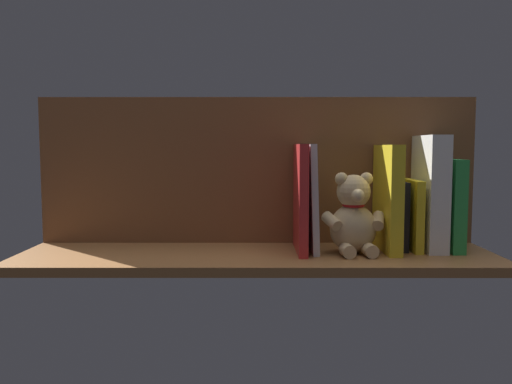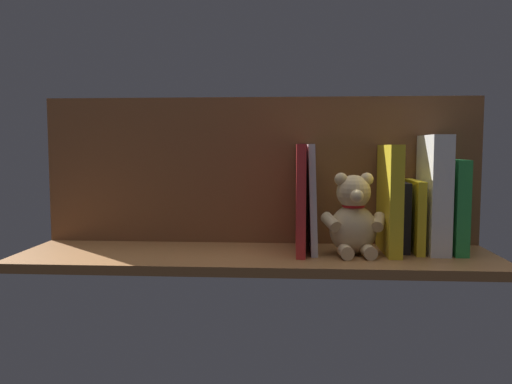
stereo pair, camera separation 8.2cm
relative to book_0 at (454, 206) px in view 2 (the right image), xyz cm
name	(u,v)px [view 2 (the right image)]	position (x,y,z in cm)	size (l,w,h in cm)	color
ground_plane	(256,257)	(47.86, 4.57, -12.36)	(114.42, 31.88, 2.20)	brown
shelf_back_panel	(259,171)	(47.86, -9.11, 7.99)	(114.42, 1.50, 38.51)	brown
book_0	(454,206)	(0.00, 0.00, 0.00)	(3.16, 15.93, 22.53)	green
dictionary_thick_white	(434,194)	(4.92, 0.22, 2.92)	(4.82, 16.18, 28.36)	white
book_1	(414,216)	(9.27, -0.25, -2.55)	(2.02, 15.42, 17.42)	yellow
book_2	(401,216)	(12.22, -1.28, -2.80)	(2.02, 13.36, 16.92)	black
book_3	(389,199)	(15.71, 1.49, 1.75)	(3.12, 18.90, 26.02)	yellow
teddy_bear	(354,219)	(24.64, 5.19, -2.69)	(15.76, 13.05, 19.48)	#D1B284
book_4	(312,198)	(34.39, 0.87, 1.83)	(1.56, 17.66, 26.19)	silver
book_5	(300,198)	(37.18, 2.07, 1.83)	(2.16, 20.06, 26.19)	red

